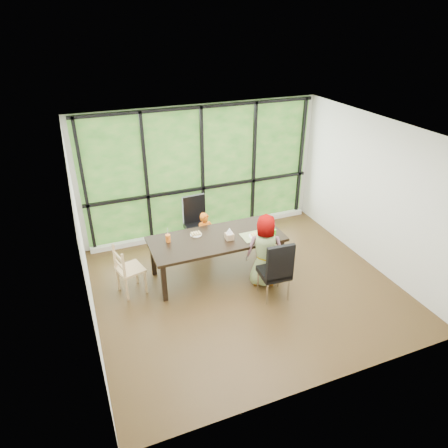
{
  "coord_description": "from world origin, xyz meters",
  "views": [
    {
      "loc": [
        -2.43,
        -5.12,
        4.24
      ],
      "look_at": [
        -0.22,
        0.47,
        1.05
      ],
      "focal_mm": 32.24,
      "sensor_mm": 36.0,
      "label": 1
    }
  ],
  "objects": [
    {
      "name": "ground",
      "position": [
        0.0,
        0.0,
        0.0
      ],
      "size": [
        5.0,
        5.0,
        0.0
      ],
      "primitive_type": "plane",
      "color": "black",
      "rests_on": "ground"
    },
    {
      "name": "back_wall",
      "position": [
        0.0,
        2.25,
        1.35
      ],
      "size": [
        5.0,
        0.0,
        5.0
      ],
      "primitive_type": "plane",
      "rotation": [
        1.57,
        0.0,
        0.0
      ],
      "color": "silver",
      "rests_on": "ground"
    },
    {
      "name": "foliage_backdrop",
      "position": [
        0.0,
        2.23,
        1.35
      ],
      "size": [
        4.8,
        0.02,
        2.65
      ],
      "primitive_type": "cube",
      "color": "#1E4A18",
      "rests_on": "back_wall"
    },
    {
      "name": "window_mullions",
      "position": [
        0.0,
        2.19,
        1.35
      ],
      "size": [
        4.8,
        0.06,
        2.65
      ],
      "primitive_type": null,
      "color": "black",
      "rests_on": "back_wall"
    },
    {
      "name": "window_sill",
      "position": [
        0.0,
        2.15,
        0.05
      ],
      "size": [
        4.8,
        0.12,
        0.1
      ],
      "primitive_type": "cube",
      "color": "silver",
      "rests_on": "ground"
    },
    {
      "name": "dining_table",
      "position": [
        -0.32,
        0.57,
        0.38
      ],
      "size": [
        2.35,
        1.05,
        0.75
      ],
      "primitive_type": "cube",
      "rotation": [
        0.0,
        0.0,
        0.02
      ],
      "color": "black",
      "rests_on": "ground"
    },
    {
      "name": "chair_window_leather",
      "position": [
        -0.34,
        1.54,
        0.54
      ],
      "size": [
        0.49,
        0.49,
        1.08
      ],
      "primitive_type": "cube",
      "rotation": [
        0.0,
        0.0,
        0.06
      ],
      "color": "black",
      "rests_on": "ground"
    },
    {
      "name": "chair_interior_leather",
      "position": [
        0.33,
        -0.38,
        0.54
      ],
      "size": [
        0.49,
        0.49,
        1.08
      ],
      "primitive_type": "cube",
      "rotation": [
        0.0,
        0.0,
        3.08
      ],
      "color": "black",
      "rests_on": "ground"
    },
    {
      "name": "chair_end_beech",
      "position": [
        -1.84,
        0.61,
        0.45
      ],
      "size": [
        0.49,
        0.51,
        0.9
      ],
      "primitive_type": "cube",
      "rotation": [
        0.0,
        0.0,
        1.83
      ],
      "color": "tan",
      "rests_on": "ground"
    },
    {
      "name": "child_toddler",
      "position": [
        -0.32,
        1.17,
        0.47
      ],
      "size": [
        0.36,
        0.25,
        0.94
      ],
      "primitive_type": "imported",
      "rotation": [
        0.0,
        0.0,
        0.09
      ],
      "color": "#D25C10",
      "rests_on": "ground"
    },
    {
      "name": "child_older",
      "position": [
        0.37,
        0.0,
        0.66
      ],
      "size": [
        0.75,
        0.63,
        1.31
      ],
      "primitive_type": "imported",
      "rotation": [
        0.0,
        0.0,
        2.76
      ],
      "color": "slate",
      "rests_on": "ground"
    },
    {
      "name": "placemat",
      "position": [
        0.34,
        0.37,
        0.75
      ],
      "size": [
        0.48,
        0.35,
        0.01
      ],
      "primitive_type": "cube",
      "color": "tan",
      "rests_on": "dining_table"
    },
    {
      "name": "plate_far",
      "position": [
        -0.62,
        0.79,
        0.76
      ],
      "size": [
        0.21,
        0.21,
        0.01
      ],
      "primitive_type": "cylinder",
      "color": "white",
      "rests_on": "dining_table"
    },
    {
      "name": "plate_near",
      "position": [
        0.33,
        0.36,
        0.76
      ],
      "size": [
        0.22,
        0.22,
        0.01
      ],
      "primitive_type": "cylinder",
      "color": "white",
      "rests_on": "dining_table"
    },
    {
      "name": "orange_cup",
      "position": [
        -1.13,
        0.74,
        0.82
      ],
      "size": [
        0.09,
        0.09,
        0.13
      ],
      "primitive_type": "cylinder",
      "color": "orange",
      "rests_on": "dining_table"
    },
    {
      "name": "green_cup",
      "position": [
        0.65,
        0.27,
        0.81
      ],
      "size": [
        0.07,
        0.07,
        0.12
      ],
      "primitive_type": "cylinder",
      "color": "green",
      "rests_on": "dining_table"
    },
    {
      "name": "white_mug",
      "position": [
        0.73,
        0.64,
        0.79
      ],
      "size": [
        0.07,
        0.07,
        0.07
      ],
      "primitive_type": "cylinder",
      "color": "white",
      "rests_on": "dining_table"
    },
    {
      "name": "tissue_box",
      "position": [
        -0.13,
        0.44,
        0.81
      ],
      "size": [
        0.13,
        0.13,
        0.11
      ],
      "primitive_type": "cube",
      "color": "tan",
      "rests_on": "dining_table"
    },
    {
      "name": "crepe_rolls_far",
      "position": [
        -0.62,
        0.79,
        0.78
      ],
      "size": [
        0.2,
        0.12,
        0.04
      ],
      "primitive_type": null,
      "color": "tan",
      "rests_on": "plate_far"
    },
    {
      "name": "crepe_rolls_near",
      "position": [
        0.33,
        0.36,
        0.78
      ],
      "size": [
        0.15,
        0.12,
        0.04
      ],
      "primitive_type": null,
      "color": "tan",
      "rests_on": "plate_near"
    },
    {
      "name": "straw_white",
      "position": [
        -1.13,
        0.74,
        0.92
      ],
      "size": [
        0.01,
        0.04,
        0.2
      ],
      "primitive_type": "cylinder",
      "rotation": [
        0.14,
        0.0,
        0.0
      ],
      "color": "white",
      "rests_on": "orange_cup"
    },
    {
      "name": "straw_pink",
      "position": [
        0.65,
        0.27,
        0.91
      ],
      "size": [
        0.01,
        0.04,
        0.2
      ],
      "primitive_type": "cylinder",
      "rotation": [
        0.14,
        0.0,
        0.0
      ],
      "color": "pink",
      "rests_on": "green_cup"
    },
    {
      "name": "tissue",
      "position": [
        -0.13,
        0.44,
        0.92
      ],
      "size": [
        0.12,
        0.12,
        0.11
      ],
      "primitive_type": "cone",
      "color": "white",
      "rests_on": "tissue_box"
    }
  ]
}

